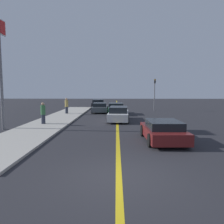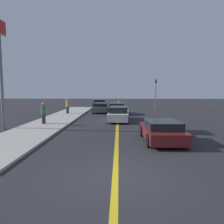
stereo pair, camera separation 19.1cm
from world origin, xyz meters
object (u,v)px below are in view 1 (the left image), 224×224
(roadside_sign, at_px, (0,51))
(pedestrian_near_curb, at_px, (43,113))
(car_ahead_center, at_px, (119,114))
(car_parked_left_lot, at_px, (100,108))
(pedestrian_mid_group, at_px, (67,106))
(car_far_distant, at_px, (116,109))
(car_oncoming_far, at_px, (98,104))
(car_near_right_lane, at_px, (163,131))
(traffic_light, at_px, (155,91))

(roadside_sign, bearing_deg, pedestrian_near_curb, 42.73)
(car_ahead_center, distance_m, car_parked_left_lot, 7.58)
(pedestrian_near_curb, relative_size, pedestrian_mid_group, 0.97)
(car_parked_left_lot, bearing_deg, pedestrian_mid_group, -148.78)
(car_far_distant, xyz_separation_m, car_oncoming_far, (-2.74, 9.04, -0.00))
(pedestrian_near_curb, distance_m, roadside_sign, 5.31)
(car_far_distant, bearing_deg, pedestrian_near_curb, -127.11)
(car_far_distant, bearing_deg, car_parked_left_lot, 135.42)
(car_parked_left_lot, bearing_deg, car_near_right_lane, -74.83)
(pedestrian_near_curb, bearing_deg, car_ahead_center, 22.71)
(car_far_distant, bearing_deg, pedestrian_mid_group, -176.34)
(pedestrian_near_curb, xyz_separation_m, traffic_light, (10.77, 11.89, 1.59))
(car_ahead_center, height_order, car_far_distant, car_ahead_center)
(car_near_right_lane, relative_size, car_parked_left_lot, 0.97)
(car_far_distant, bearing_deg, car_ahead_center, -88.59)
(car_ahead_center, xyz_separation_m, car_parked_left_lot, (-2.22, 7.25, -0.04))
(car_ahead_center, relative_size, car_far_distant, 1.10)
(car_ahead_center, height_order, car_parked_left_lot, car_ahead_center)
(car_near_right_lane, bearing_deg, car_far_distant, 99.64)
(car_parked_left_lot, relative_size, traffic_light, 1.02)
(pedestrian_mid_group, height_order, roadside_sign, roadside_sign)
(pedestrian_mid_group, bearing_deg, traffic_light, 22.81)
(car_far_distant, height_order, car_parked_left_lot, car_far_distant)
(car_near_right_lane, relative_size, car_ahead_center, 0.88)
(car_parked_left_lot, bearing_deg, roadside_sign, -118.40)
(car_parked_left_lot, distance_m, roadside_sign, 13.98)
(car_oncoming_far, height_order, traffic_light, traffic_light)
(car_oncoming_far, relative_size, traffic_light, 1.12)
(car_ahead_center, distance_m, car_oncoming_far, 14.76)
(car_oncoming_far, bearing_deg, roadside_sign, -107.26)
(car_parked_left_lot, relative_size, car_oncoming_far, 0.91)
(car_ahead_center, height_order, pedestrian_mid_group, pedestrian_mid_group)
(car_near_right_lane, bearing_deg, pedestrian_near_curb, 146.22)
(car_ahead_center, distance_m, roadside_sign, 10.42)
(car_near_right_lane, relative_size, roadside_sign, 0.54)
(car_ahead_center, xyz_separation_m, car_far_distant, (-0.26, 5.41, -0.00))
(car_parked_left_lot, distance_m, traffic_light, 7.61)
(car_far_distant, xyz_separation_m, pedestrian_mid_group, (-5.54, -0.48, 0.36))
(car_far_distant, bearing_deg, car_near_right_lane, -80.17)
(car_oncoming_far, bearing_deg, car_ahead_center, -80.43)
(traffic_light, bearing_deg, car_oncoming_far, 147.09)
(car_oncoming_far, bearing_deg, traffic_light, -35.07)
(car_ahead_center, relative_size, pedestrian_near_curb, 2.79)
(car_near_right_lane, height_order, traffic_light, traffic_light)
(traffic_light, bearing_deg, pedestrian_near_curb, -132.18)
(car_oncoming_far, bearing_deg, car_near_right_lane, -78.64)
(car_ahead_center, distance_m, traffic_light, 10.73)
(car_near_right_lane, relative_size, pedestrian_near_curb, 2.44)
(pedestrian_near_curb, bearing_deg, roadside_sign, -137.27)
(car_ahead_center, xyz_separation_m, pedestrian_near_curb, (-5.96, -2.49, 0.33))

